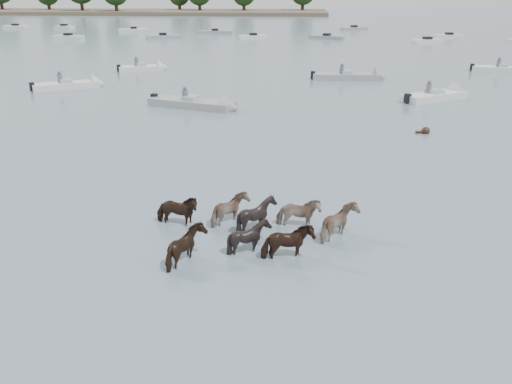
{
  "coord_description": "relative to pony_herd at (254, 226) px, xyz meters",
  "views": [
    {
      "loc": [
        1.8,
        -12.72,
        6.98
      ],
      "look_at": [
        0.64,
        2.08,
        1.1
      ],
      "focal_mm": 35.99,
      "sensor_mm": 36.0,
      "label": 1
    }
  ],
  "objects": [
    {
      "name": "motorboat_e",
      "position": [
        20.41,
        34.76,
        -0.18
      ],
      "size": [
        5.84,
        2.71,
        1.92
      ],
      "rotation": [
        0.0,
        0.0,
        -0.21
      ],
      "color": "silver",
      "rests_on": "ground"
    },
    {
      "name": "motorboat_f",
      "position": [
        -12.42,
        33.22,
        -0.17
      ],
      "size": [
        4.69,
        3.05,
        1.92
      ],
      "rotation": [
        0.0,
        0.0,
        0.36
      ],
      "color": "silver",
      "rests_on": "ground"
    },
    {
      "name": "motorboat_a",
      "position": [
        -15.49,
        24.12,
        -0.17
      ],
      "size": [
        5.27,
        4.02,
        1.92
      ],
      "rotation": [
        0.0,
        0.0,
        0.53
      ],
      "color": "silver",
      "rests_on": "ground"
    },
    {
      "name": "pony_herd",
      "position": [
        0.0,
        0.0,
        0.0
      ],
      "size": [
        6.46,
        3.95,
        1.26
      ],
      "color": "black",
      "rests_on": "ground"
    },
    {
      "name": "motorboat_b",
      "position": [
        -4.69,
        17.82,
        -0.18
      ],
      "size": [
        6.24,
        3.47,
        1.92
      ],
      "rotation": [
        0.0,
        0.0,
        -0.33
      ],
      "color": "gray",
      "rests_on": "ground"
    },
    {
      "name": "swimming_pony",
      "position": [
        7.85,
        12.76,
        -0.3
      ],
      "size": [
        0.72,
        0.44,
        0.44
      ],
      "color": "black",
      "rests_on": "ground"
    },
    {
      "name": "shoreline",
      "position": [
        -70.67,
        148.95,
        0.1
      ],
      "size": [
        160.0,
        30.0,
        1.0
      ],
      "primitive_type": "cube",
      "color": "#4C4233",
      "rests_on": "ground"
    },
    {
      "name": "motorboat_d",
      "position": [
        11.04,
        22.05,
        -0.17
      ],
      "size": [
        5.28,
        4.27,
        1.92
      ],
      "rotation": [
        0.0,
        0.0,
        0.59
      ],
      "color": "silver",
      "rests_on": "ground"
    },
    {
      "name": "distant_flotilla",
      "position": [
        0.06,
        72.78,
        -0.14
      ],
      "size": [
        105.41,
        26.91,
        0.93
      ],
      "color": "silver",
      "rests_on": "ground"
    },
    {
      "name": "motorboat_c",
      "position": [
        6.05,
        29.82,
        -0.18
      ],
      "size": [
        6.22,
        1.82,
        1.92
      ],
      "rotation": [
        0.0,
        0.0,
        0.04
      ],
      "color": "gray",
      "rests_on": "ground"
    },
    {
      "name": "ground",
      "position": [
        -0.67,
        -1.05,
        -0.4
      ],
      "size": [
        400.0,
        400.0,
        0.0
      ],
      "primitive_type": "plane",
      "color": "slate",
      "rests_on": "ground"
    }
  ]
}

